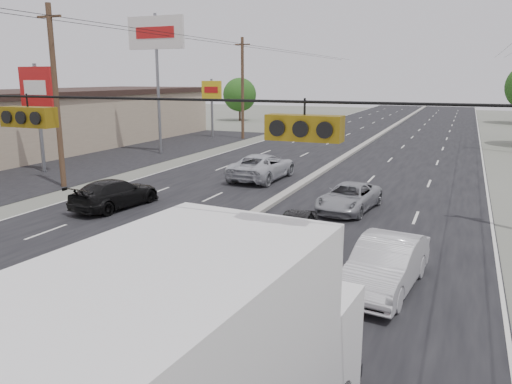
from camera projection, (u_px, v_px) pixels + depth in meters
ground at (2, 377)px, 10.44m from camera, size 200.00×200.00×0.00m
road_surface at (340, 161)px, 37.39m from camera, size 20.00×160.00×0.02m
center_median at (340, 160)px, 37.37m from camera, size 0.50×160.00×0.20m
strip_mall at (25, 124)px, 42.21m from camera, size 12.00×42.00×4.60m
parking_lot at (113, 157)px, 39.33m from camera, size 10.00×42.00×0.02m
utility_pole_left_b at (56, 96)px, 27.50m from camera, size 1.60×0.30×10.00m
utility_pole_left_c at (243, 88)px, 49.96m from camera, size 1.60×0.30×10.00m
traffic_signals at (24, 114)px, 8.68m from camera, size 25.00×0.30×0.54m
pole_sign_mid at (37, 94)px, 31.89m from camera, size 2.60×0.25×7.00m
pole_sign_billboard at (156, 42)px, 39.09m from camera, size 5.00×0.25×11.00m
pole_sign_far at (212, 95)px, 51.44m from camera, size 2.20×0.25×6.00m
tree_left_far at (240, 95)px, 71.83m from camera, size 4.80×4.80×6.12m
red_sedan at (223, 292)px, 13.10m from camera, size 1.48×3.77×1.22m
queue_car_a at (294, 230)px, 18.41m from camera, size 1.97×3.89×1.27m
queue_car_b at (385, 265)px, 14.59m from camera, size 2.16×4.80×1.53m
queue_car_c at (349, 198)px, 23.33m from camera, size 2.62×4.74×1.26m
oncoming_near at (115, 194)px, 23.86m from camera, size 2.48×4.97×1.39m
oncoming_far at (262, 167)px, 30.55m from camera, size 2.82×5.75×1.57m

